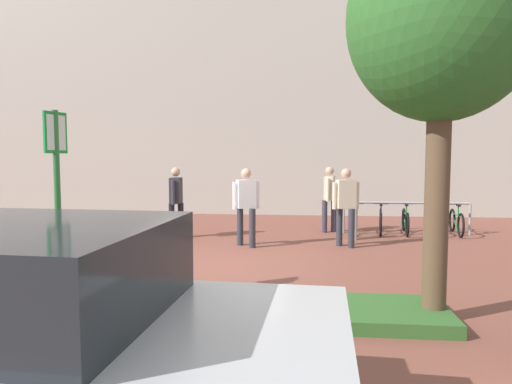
{
  "coord_description": "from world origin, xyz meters",
  "views": [
    {
      "loc": [
        1.51,
        -7.81,
        1.94
      ],
      "look_at": [
        0.48,
        2.3,
        1.17
      ],
      "focal_mm": 31.26,
      "sensor_mm": 36.0,
      "label": 1
    }
  ],
  "objects": [
    {
      "name": "person_shirt_blue",
      "position": [
        2.25,
        3.93,
        0.98
      ],
      "size": [
        0.38,
        0.6,
        1.72
      ],
      "color": "#383342",
      "rests_on": "ground"
    },
    {
      "name": "person_shirt_white",
      "position": [
        2.48,
        2.0,
        0.98
      ],
      "size": [
        0.59,
        0.34,
        1.72
      ],
      "color": "#2D2D38",
      "rests_on": "ground"
    },
    {
      "name": "person_casual_tan",
      "position": [
        0.31,
        1.82,
        0.98
      ],
      "size": [
        0.57,
        0.39,
        1.72
      ],
      "color": "#2D2D38",
      "rests_on": "ground"
    },
    {
      "name": "planter_strip",
      "position": [
        -0.23,
        -2.47,
        0.08
      ],
      "size": [
        7.0,
        1.1,
        0.16
      ],
      "primitive_type": "cube",
      "color": "#336028",
      "rests_on": "ground"
    },
    {
      "name": "bike_at_sign",
      "position": [
        -1.5,
        -2.25,
        0.35
      ],
      "size": [
        1.57,
        0.72,
        0.86
      ],
      "color": "black",
      "rests_on": "ground"
    },
    {
      "name": "building_facade",
      "position": [
        0.0,
        7.94,
        5.0
      ],
      "size": [
        28.0,
        1.2,
        10.0
      ],
      "primitive_type": "cube",
      "color": "#B2ADA3",
      "rests_on": "ground"
    },
    {
      "name": "tree_sidewalk",
      "position": [
        3.1,
        -2.41,
        3.51
      ],
      "size": [
        2.17,
        2.17,
        4.75
      ],
      "color": "brown",
      "rests_on": "ground"
    },
    {
      "name": "ground_plane",
      "position": [
        0.0,
        0.0,
        0.0
      ],
      "size": [
        60.0,
        60.0,
        0.0
      ],
      "primitive_type": "plane",
      "color": "brown"
    },
    {
      "name": "parking_sign_post",
      "position": [
        -1.57,
        -2.47,
        1.66
      ],
      "size": [
        0.12,
        0.36,
        2.54
      ],
      "color": "#2D7238",
      "rests_on": "ground"
    },
    {
      "name": "bike_rack_cluster",
      "position": [
        4.18,
        3.85,
        0.35
      ],
      "size": [
        3.21,
        1.59,
        0.83
      ],
      "color": "#99999E",
      "rests_on": "ground"
    },
    {
      "name": "bollard_steel",
      "position": [
        2.77,
        2.89,
        0.45
      ],
      "size": [
        0.16,
        0.16,
        0.9
      ],
      "primitive_type": "cylinder",
      "color": "#ADADB2",
      "rests_on": "ground"
    },
    {
      "name": "person_suited_dark",
      "position": [
        -1.52,
        2.71,
        0.98
      ],
      "size": [
        0.31,
        0.61,
        1.72
      ],
      "color": "black",
      "rests_on": "ground"
    }
  ]
}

